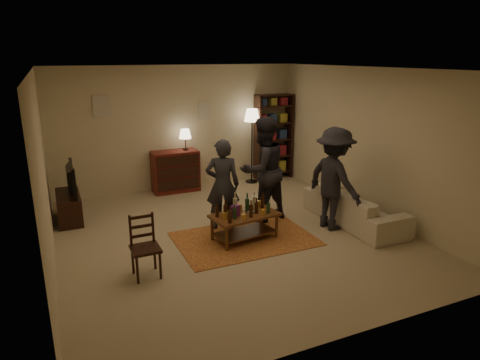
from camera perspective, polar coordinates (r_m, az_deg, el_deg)
floor at (r=7.25m, az=-1.03°, el=-7.26°), size 6.00×6.00×0.00m
room_shell at (r=9.36m, az=-12.08°, el=9.33°), size 6.00×6.00×6.00m
rug at (r=7.07m, az=0.62°, el=-7.83°), size 2.20×1.50×0.01m
coffee_table at (r=6.92m, az=0.56°, el=-4.91°), size 1.14×0.73×0.78m
dining_chair at (r=5.96m, az=-12.64°, el=-8.33°), size 0.38×0.38×0.87m
tv_stand at (r=8.31m, az=-21.89°, el=-2.50°), size 0.40×1.00×1.06m
dresser at (r=9.46m, az=-8.56°, el=1.32°), size 1.00×0.50×1.36m
bookshelf at (r=10.29m, az=4.44°, el=5.86°), size 0.90×0.34×2.02m
floor_lamp at (r=9.83m, az=1.62°, el=7.95°), size 0.36×0.36×1.73m
sofa at (r=7.89m, az=15.04°, el=-3.45°), size 0.81×2.08×0.61m
person_left at (r=7.23m, az=-2.33°, el=-0.65°), size 0.67×0.56×1.58m
person_right at (r=7.60m, az=3.04°, el=1.40°), size 1.04×0.89×1.88m
person_by_sofa at (r=7.40m, az=12.44°, el=0.13°), size 0.80×1.22×1.76m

